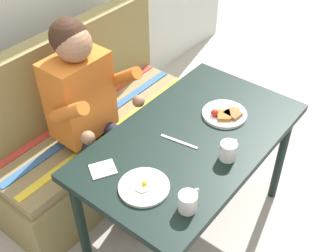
{
  "coord_description": "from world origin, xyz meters",
  "views": [
    {
      "loc": [
        -1.28,
        -0.85,
        2.1
      ],
      "look_at": [
        0.0,
        0.15,
        0.72
      ],
      "focal_mm": 44.38,
      "sensor_mm": 36.0,
      "label": 1
    }
  ],
  "objects": [
    {
      "name": "plate_eggs",
      "position": [
        -0.4,
        -0.03,
        0.74
      ],
      "size": [
        0.22,
        0.22,
        0.04
      ],
      "color": "white",
      "rests_on": "table"
    },
    {
      "name": "person",
      "position": [
        -0.13,
        0.59,
        0.74
      ],
      "size": [
        0.45,
        0.61,
        1.21
      ],
      "color": "orange",
      "rests_on": "ground"
    },
    {
      "name": "ground_plane",
      "position": [
        0.0,
        0.0,
        0.0
      ],
      "size": [
        8.0,
        8.0,
        0.0
      ],
      "primitive_type": "plane",
      "color": "#B4ADA5"
    },
    {
      "name": "napkin",
      "position": [
        -0.43,
        0.19,
        0.73
      ],
      "size": [
        0.15,
        0.14,
        0.01
      ],
      "primitive_type": "cube",
      "rotation": [
        0.0,
        0.0,
        -0.53
      ],
      "color": "silver",
      "rests_on": "table"
    },
    {
      "name": "couch",
      "position": [
        0.0,
        0.76,
        0.33
      ],
      "size": [
        1.44,
        0.56,
        1.0
      ],
      "color": "olive",
      "rests_on": "ground"
    },
    {
      "name": "coffee_mug_second",
      "position": [
        -0.37,
        -0.25,
        0.78
      ],
      "size": [
        0.12,
        0.08,
        0.09
      ],
      "color": "white",
      "rests_on": "table"
    },
    {
      "name": "table",
      "position": [
        0.0,
        0.0,
        0.65
      ],
      "size": [
        1.2,
        0.7,
        0.73
      ],
      "color": "black",
      "rests_on": "ground"
    },
    {
      "name": "plate_breakfast",
      "position": [
        0.24,
        -0.04,
        0.74
      ],
      "size": [
        0.24,
        0.24,
        0.05
      ],
      "color": "white",
      "rests_on": "table"
    },
    {
      "name": "coffee_mug",
      "position": [
        -0.02,
        -0.22,
        0.78
      ],
      "size": [
        0.12,
        0.08,
        0.09
      ],
      "color": "white",
      "rests_on": "table"
    },
    {
      "name": "knife",
      "position": [
        -0.07,
        0.03,
        0.73
      ],
      "size": [
        0.05,
        0.2,
        0.0
      ],
      "primitive_type": "cube",
      "rotation": [
        0.0,
        0.0,
        0.16
      ],
      "color": "silver",
      "rests_on": "table"
    }
  ]
}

